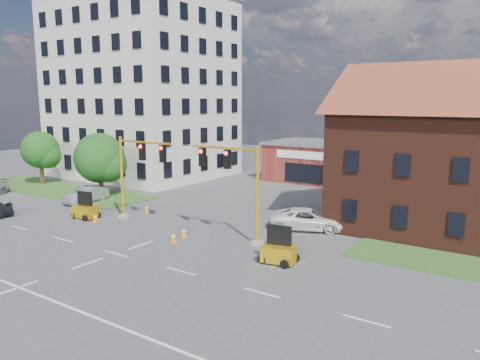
% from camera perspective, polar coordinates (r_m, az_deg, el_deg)
% --- Properties ---
extents(ground, '(120.00, 120.00, 0.00)m').
position_cam_1_polar(ground, '(28.60, -14.88, -8.68)').
color(ground, '#47474A').
rests_on(ground, ground).
extents(grass_verge_nw, '(22.00, 6.00, 0.08)m').
position_cam_1_polar(grass_verge_nw, '(49.98, -21.36, -1.09)').
color(grass_verge_nw, '#2C5921').
rests_on(grass_verge_nw, ground).
extents(grass_verge_ne, '(14.00, 4.00, 0.08)m').
position_cam_1_polar(grass_verge_ne, '(28.17, 27.19, -9.67)').
color(grass_verge_ne, '#2C5921').
rests_on(grass_verge_ne, ground).
extents(lane_markings, '(60.00, 36.00, 0.01)m').
position_cam_1_polar(lane_markings, '(26.86, -19.78, -10.15)').
color(lane_markings, white).
rests_on(lane_markings, ground).
extents(office_block, '(18.40, 15.40, 20.60)m').
position_cam_1_polar(office_block, '(56.74, -11.93, 11.02)').
color(office_block, beige).
rests_on(office_block, ground).
extents(brick_shop, '(12.40, 8.40, 4.30)m').
position_cam_1_polar(brick_shop, '(52.33, 10.55, 2.24)').
color(brick_shop, maroon).
rests_on(brick_shop, ground).
extents(tree_large, '(8.29, 7.90, 9.77)m').
position_cam_1_polar(tree_large, '(46.88, 17.01, 5.31)').
color(tree_large, '#3A2815').
rests_on(tree_large, ground).
extents(tree_nw_front, '(4.84, 4.61, 5.88)m').
position_cam_1_polar(tree_nw_front, '(44.86, -16.48, 2.38)').
color(tree_nw_front, '#3A2815').
rests_on(tree_nw_front, ground).
extents(tree_nw_rear, '(4.06, 3.87, 5.63)m').
position_cam_1_polar(tree_nw_rear, '(53.22, -22.97, 3.23)').
color(tree_nw_rear, '#3A2815').
rests_on(tree_nw_rear, ground).
extents(signal_mast_west, '(5.30, 0.60, 6.20)m').
position_cam_1_polar(signal_mast_west, '(34.79, -12.45, 1.33)').
color(signal_mast_west, gray).
rests_on(signal_mast_west, ground).
extents(signal_mast_east, '(5.30, 0.60, 6.20)m').
position_cam_1_polar(signal_mast_east, '(29.14, -0.57, -0.05)').
color(signal_mast_east, gray).
rests_on(signal_mast_east, ground).
extents(trailer_west, '(1.91, 1.43, 1.99)m').
position_cam_1_polar(trailer_west, '(37.31, -18.32, -3.53)').
color(trailer_west, gold).
rests_on(trailer_west, ground).
extents(trailer_east, '(1.98, 1.50, 2.05)m').
position_cam_1_polar(trailer_east, '(26.07, 4.77, -8.72)').
color(trailer_east, gold).
rests_on(trailer_east, ground).
extents(cone_a, '(0.40, 0.40, 0.70)m').
position_cam_1_polar(cone_a, '(36.08, -17.24, -4.38)').
color(cone_a, orange).
rests_on(cone_a, ground).
extents(cone_b, '(0.40, 0.40, 0.70)m').
position_cam_1_polar(cone_b, '(37.93, -11.30, -3.44)').
color(cone_b, orange).
rests_on(cone_b, ground).
extents(cone_c, '(0.40, 0.40, 0.70)m').
position_cam_1_polar(cone_c, '(29.91, -8.14, -6.95)').
color(cone_c, orange).
rests_on(cone_c, ground).
extents(cone_d, '(0.40, 0.40, 0.70)m').
position_cam_1_polar(cone_d, '(30.91, -6.86, -6.36)').
color(cone_d, orange).
rests_on(cone_d, ground).
extents(pickup_white, '(5.78, 4.27, 1.46)m').
position_cam_1_polar(pickup_white, '(32.78, 8.34, -4.74)').
color(pickup_white, white).
rests_on(pickup_white, ground).
extents(sedan_silver_front, '(1.90, 4.27, 1.36)m').
position_cam_1_polar(sedan_silver_front, '(42.91, -18.23, -1.74)').
color(sedan_silver_front, '#A3A5AB').
rests_on(sedan_silver_front, ground).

